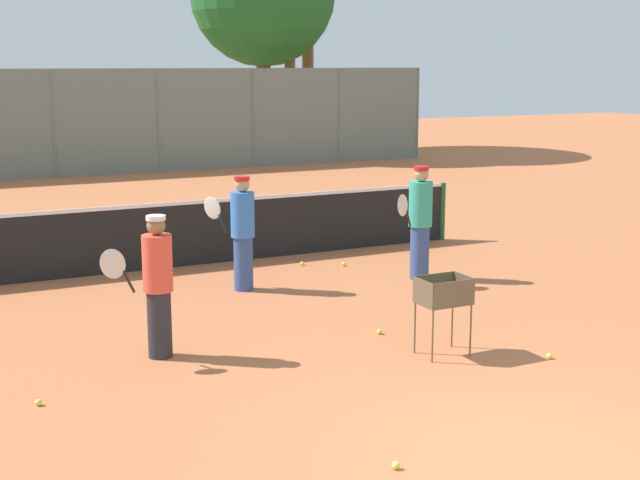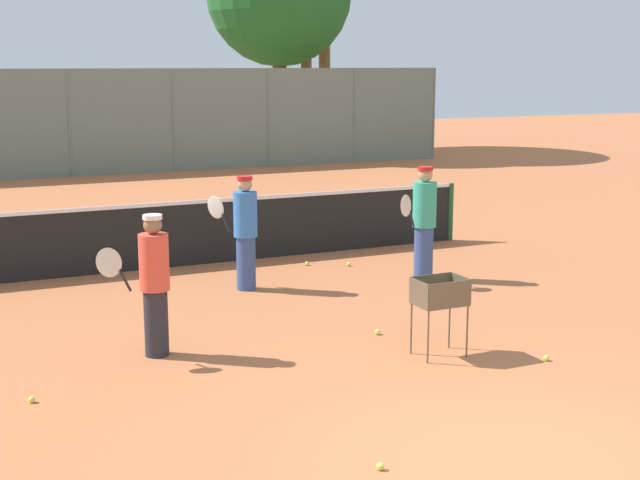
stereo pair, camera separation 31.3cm
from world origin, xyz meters
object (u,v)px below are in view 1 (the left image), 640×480
(player_red_cap, at_px, (157,284))
(player_yellow_shirt, at_px, (420,221))
(tennis_net, at_px, (200,231))
(player_white_outfit, at_px, (242,231))
(ball_cart, at_px, (444,297))

(player_red_cap, height_order, player_yellow_shirt, player_yellow_shirt)
(player_red_cap, xyz_separation_m, player_yellow_shirt, (4.63, 1.84, 0.06))
(tennis_net, bearing_deg, player_yellow_shirt, -42.08)
(player_red_cap, bearing_deg, tennis_net, -124.20)
(player_white_outfit, bearing_deg, ball_cart, 159.30)
(tennis_net, relative_size, ball_cart, 10.69)
(player_yellow_shirt, bearing_deg, player_white_outfit, -39.95)
(tennis_net, relative_size, player_white_outfit, 5.77)
(tennis_net, xyz_separation_m, player_yellow_shirt, (2.68, -2.42, 0.34))
(tennis_net, distance_m, player_yellow_shirt, 3.62)
(player_white_outfit, bearing_deg, player_red_cap, 106.09)
(player_white_outfit, distance_m, player_yellow_shirt, 2.72)
(tennis_net, height_order, player_yellow_shirt, player_yellow_shirt)
(tennis_net, xyz_separation_m, player_white_outfit, (0.01, -1.85, 0.31))
(player_red_cap, bearing_deg, player_yellow_shirt, -167.90)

